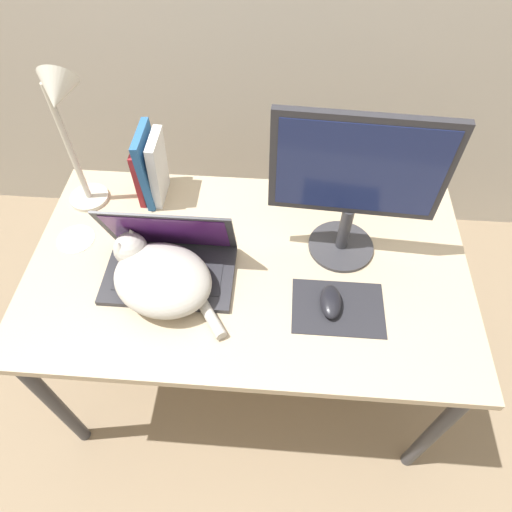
# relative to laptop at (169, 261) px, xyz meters

# --- Properties ---
(ground_plane) EXTENTS (12.00, 12.00, 0.00)m
(ground_plane) POSITION_rel_laptop_xyz_m (0.23, -0.35, -0.77)
(ground_plane) COLOR #847056
(desk) EXTENTS (1.35, 0.78, 0.73)m
(desk) POSITION_rel_laptop_xyz_m (0.23, 0.04, -0.12)
(desk) COLOR tan
(desk) RESTS_ON ground_plane
(laptop) EXTENTS (0.39, 0.24, 0.24)m
(laptop) POSITION_rel_laptop_xyz_m (0.00, 0.00, 0.00)
(laptop) COLOR #2D2D33
(laptop) RESTS_ON desk
(cat) EXTENTS (0.38, 0.33, 0.14)m
(cat) POSITION_rel_laptop_xyz_m (-0.01, -0.07, 0.02)
(cat) COLOR #B2ADA3
(cat) RESTS_ON desk
(external_monitor) EXTENTS (0.47, 0.20, 0.49)m
(external_monitor) POSITION_rel_laptop_xyz_m (0.52, 0.13, 0.24)
(external_monitor) COLOR #333338
(external_monitor) RESTS_ON desk
(mousepad) EXTENTS (0.26, 0.18, 0.00)m
(mousepad) POSITION_rel_laptop_xyz_m (0.50, -0.10, -0.04)
(mousepad) COLOR #232328
(mousepad) RESTS_ON desk
(computer_mouse) EXTENTS (0.06, 0.11, 0.04)m
(computer_mouse) POSITION_rel_laptop_xyz_m (0.48, -0.09, -0.02)
(computer_mouse) COLOR black
(computer_mouse) RESTS_ON mousepad
(book_row) EXTENTS (0.09, 0.16, 0.26)m
(book_row) POSITION_rel_laptop_xyz_m (-0.11, 0.32, 0.07)
(book_row) COLOR maroon
(book_row) RESTS_ON desk
(desk_lamp) EXTENTS (0.17, 0.17, 0.51)m
(desk_lamp) POSITION_rel_laptop_xyz_m (-0.30, 0.25, 0.30)
(desk_lamp) COLOR beige
(desk_lamp) RESTS_ON desk
(cd_disc) EXTENTS (0.12, 0.12, 0.00)m
(cd_disc) POSITION_rel_laptop_xyz_m (-0.33, 0.10, -0.04)
(cd_disc) COLOR silver
(cd_disc) RESTS_ON desk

